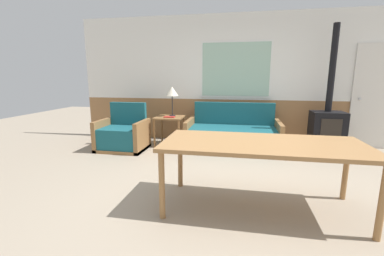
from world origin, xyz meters
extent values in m
plane|color=gray|center=(0.00, 0.00, 0.00)|extent=(16.00, 16.00, 0.00)
cube|color=#996B42|center=(0.00, 2.63, 0.46)|extent=(7.20, 0.06, 0.93)
cube|color=white|center=(0.00, 2.63, 1.81)|extent=(7.20, 0.06, 1.77)
cube|color=white|center=(-0.14, 2.59, 1.56)|extent=(1.49, 0.01, 1.18)
cube|color=#99BCA8|center=(-0.14, 2.58, 1.56)|extent=(1.41, 0.02, 1.10)
cube|color=olive|center=(-0.14, 1.96, 0.03)|extent=(1.81, 0.90, 0.06)
cube|color=#195660|center=(-0.14, 1.94, 0.25)|extent=(1.65, 0.82, 0.37)
cube|color=#195660|center=(-0.14, 2.36, 0.66)|extent=(1.65, 0.10, 0.46)
cube|color=olive|center=(-1.00, 1.96, 0.29)|extent=(0.08, 0.90, 0.57)
cube|color=olive|center=(0.73, 1.96, 0.29)|extent=(0.08, 0.90, 0.57)
cube|color=olive|center=(-2.26, 1.52, 0.03)|extent=(0.91, 0.73, 0.06)
cube|color=#195660|center=(-2.26, 1.50, 0.25)|extent=(0.75, 0.65, 0.39)
cube|color=#195660|center=(-2.26, 1.83, 0.67)|extent=(0.75, 0.10, 0.46)
cube|color=olive|center=(-2.67, 1.52, 0.29)|extent=(0.08, 0.73, 0.59)
cube|color=olive|center=(-1.84, 1.52, 0.29)|extent=(0.08, 0.73, 0.59)
cube|color=olive|center=(-1.45, 2.05, 0.58)|extent=(0.57, 0.57, 0.03)
cylinder|color=olive|center=(-1.70, 1.79, 0.28)|extent=(0.04, 0.04, 0.57)
cylinder|color=olive|center=(-1.19, 1.79, 0.28)|extent=(0.04, 0.04, 0.57)
cylinder|color=olive|center=(-1.70, 2.30, 0.28)|extent=(0.04, 0.04, 0.57)
cylinder|color=olive|center=(-1.19, 2.30, 0.28)|extent=(0.04, 0.04, 0.57)
cylinder|color=#262628|center=(-1.41, 2.15, 0.61)|extent=(0.13, 0.13, 0.02)
cylinder|color=#262628|center=(-1.41, 2.15, 0.82)|extent=(0.02, 0.02, 0.40)
cone|color=beige|center=(-1.41, 2.15, 1.12)|extent=(0.26, 0.26, 0.19)
cube|color=#B22823|center=(-1.42, 1.95, 0.61)|extent=(0.22, 0.13, 0.02)
cube|color=#9E7042|center=(0.23, -0.35, 0.72)|extent=(2.08, 0.91, 0.04)
cylinder|color=#9E7042|center=(-0.75, -0.74, 0.35)|extent=(0.06, 0.06, 0.70)
cylinder|color=#9E7042|center=(1.21, -0.74, 0.35)|extent=(0.06, 0.06, 0.70)
cylinder|color=#9E7042|center=(-0.75, 0.05, 0.35)|extent=(0.06, 0.06, 0.70)
cylinder|color=#9E7042|center=(1.21, 0.05, 0.35)|extent=(0.06, 0.06, 0.70)
cylinder|color=black|center=(1.37, 1.90, 0.05)|extent=(0.04, 0.04, 0.10)
cylinder|color=black|center=(1.84, 1.90, 0.05)|extent=(0.04, 0.04, 0.10)
cylinder|color=black|center=(1.37, 2.25, 0.05)|extent=(0.04, 0.04, 0.10)
cylinder|color=black|center=(1.84, 2.25, 0.05)|extent=(0.04, 0.04, 0.10)
cube|color=black|center=(1.60, 2.07, 0.44)|extent=(0.58, 0.44, 0.68)
cube|color=black|center=(1.60, 1.85, 0.44)|extent=(0.35, 0.01, 0.47)
cylinder|color=black|center=(1.60, 2.12, 1.56)|extent=(0.11, 0.11, 1.56)
cube|color=silver|center=(2.62, 2.58, 1.02)|extent=(0.94, 0.04, 2.04)
sphere|color=silver|center=(2.29, 2.54, 0.98)|extent=(0.06, 0.06, 0.06)
camera|label=1|loc=(-0.01, -3.03, 1.41)|focal=24.00mm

